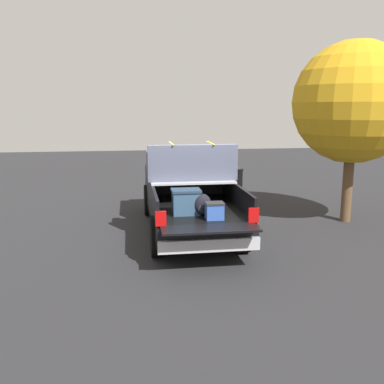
% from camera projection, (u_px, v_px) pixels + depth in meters
% --- Properties ---
extents(ground_plane, '(40.00, 40.00, 0.00)m').
position_uv_depth(ground_plane, '(189.00, 230.00, 10.66)').
color(ground_plane, '#262628').
extents(pickup_truck, '(6.05, 2.06, 2.23)m').
position_uv_depth(pickup_truck, '(186.00, 189.00, 10.84)').
color(pickup_truck, black).
rests_on(pickup_truck, ground_plane).
extents(tree_background, '(3.13, 3.13, 4.72)m').
position_uv_depth(tree_background, '(354.00, 103.00, 10.89)').
color(tree_background, brown).
rests_on(tree_background, ground_plane).
extents(trash_can, '(0.60, 0.60, 0.98)m').
position_uv_depth(trash_can, '(234.00, 182.00, 14.53)').
color(trash_can, '#2D2D33').
rests_on(trash_can, ground_plane).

